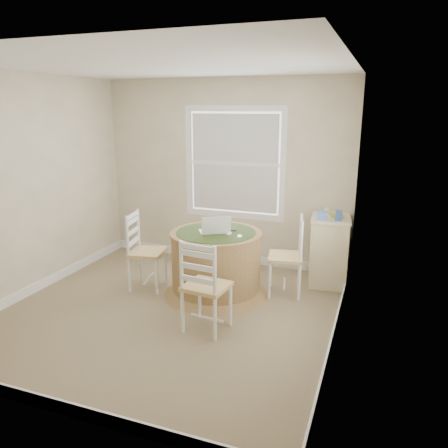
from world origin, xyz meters
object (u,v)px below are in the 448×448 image
at_px(round_table, 216,260).
at_px(laptop, 215,230).
at_px(chair_near, 207,286).
at_px(chair_right, 285,256).
at_px(corner_chest, 329,250).
at_px(chair_left, 147,252).

relative_size(round_table, laptop, 2.85).
height_order(chair_near, laptop, laptop).
relative_size(round_table, chair_right, 1.33).
height_order(chair_near, corner_chest, chair_near).
height_order(chair_left, laptop, laptop).
xyz_separation_m(chair_near, corner_chest, (0.99, 1.70, -0.04)).
xyz_separation_m(round_table, laptop, (-0.00, -0.03, 0.39)).
bearing_deg(laptop, corner_chest, -176.72).
relative_size(chair_right, laptop, 2.14).
xyz_separation_m(chair_left, laptop, (0.86, 0.11, 0.33)).
xyz_separation_m(chair_right, laptop, (-0.79, -0.31, 0.33)).
distance_m(chair_near, laptop, 0.94).
height_order(chair_left, corner_chest, chair_left).
distance_m(round_table, chair_left, 0.87).
relative_size(chair_left, chair_right, 1.00).
bearing_deg(laptop, chair_left, -24.04).
bearing_deg(chair_right, chair_left, -86.98).
bearing_deg(chair_right, round_table, -81.75).
bearing_deg(chair_near, laptop, -67.75).
xyz_separation_m(chair_left, chair_right, (1.64, 0.42, 0.00)).
bearing_deg(laptop, chair_near, 74.43).
height_order(chair_right, laptop, laptop).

